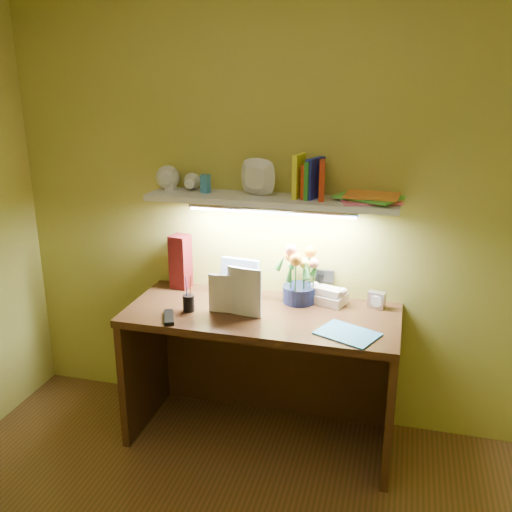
{
  "coord_description": "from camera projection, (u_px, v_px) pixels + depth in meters",
  "views": [
    {
      "loc": [
        0.66,
        -1.42,
        1.92
      ],
      "look_at": [
        -0.07,
        1.35,
        1.0
      ],
      "focal_mm": 40.0,
      "sensor_mm": 36.0,
      "label": 1
    }
  ],
  "objects": [
    {
      "name": "tv_remote",
      "position": [
        169.0,
        317.0,
        2.84
      ],
      "size": [
        0.11,
        0.17,
        0.02
      ],
      "primitive_type": "cube",
      "rotation": [
        0.0,
        0.0,
        0.43
      ],
      "color": "black",
      "rests_on": "desk"
    },
    {
      "name": "flower_bouquet",
      "position": [
        300.0,
        274.0,
        3.01
      ],
      "size": [
        0.26,
        0.26,
        0.31
      ],
      "primitive_type": null,
      "rotation": [
        0.0,
        0.0,
        0.39
      ],
      "color": "#0F163B",
      "rests_on": "desk"
    },
    {
      "name": "desk",
      "position": [
        261.0,
        376.0,
        3.05
      ],
      "size": [
        1.4,
        0.6,
        0.75
      ],
      "primitive_type": "cube",
      "color": "#321F0D",
      "rests_on": "ground"
    },
    {
      "name": "desk_clock",
      "position": [
        377.0,
        300.0,
        2.97
      ],
      "size": [
        0.1,
        0.06,
        0.09
      ],
      "primitive_type": "cube",
      "rotation": [
        0.0,
        0.0,
        -0.25
      ],
      "color": "#AFAFB4",
      "rests_on": "desk"
    },
    {
      "name": "blue_folder",
      "position": [
        347.0,
        334.0,
        2.68
      ],
      "size": [
        0.33,
        0.29,
        0.01
      ],
      "primitive_type": "cube",
      "rotation": [
        0.0,
        0.0,
        -0.42
      ],
      "color": "#3486C7",
      "rests_on": "desk"
    },
    {
      "name": "art_card",
      "position": [
        240.0,
        278.0,
        3.11
      ],
      "size": [
        0.21,
        0.07,
        0.21
      ],
      "primitive_type": null,
      "rotation": [
        0.0,
        0.0,
        -0.12
      ],
      "color": "white",
      "rests_on": "desk"
    },
    {
      "name": "whisky_box",
      "position": [
        181.0,
        262.0,
        3.22
      ],
      "size": [
        0.11,
        0.11,
        0.31
      ],
      "primitive_type": "cube",
      "rotation": [
        0.0,
        0.0,
        -0.16
      ],
      "color": "#521012",
      "rests_on": "desk"
    },
    {
      "name": "telephone",
      "position": [
        329.0,
        294.0,
        3.02
      ],
      "size": [
        0.21,
        0.18,
        0.1
      ],
      "primitive_type": null,
      "rotation": [
        0.0,
        0.0,
        -0.32
      ],
      "color": "#F9E6D0",
      "rests_on": "desk"
    },
    {
      "name": "pen_cup",
      "position": [
        188.0,
        298.0,
        2.92
      ],
      "size": [
        0.08,
        0.08,
        0.15
      ],
      "primitive_type": "cylinder",
      "rotation": [
        0.0,
        0.0,
        -0.28
      ],
      "color": "black",
      "rests_on": "desk"
    },
    {
      "name": "desk_book_b",
      "position": [
        228.0,
        289.0,
        2.89
      ],
      "size": [
        0.19,
        0.05,
        0.25
      ],
      "primitive_type": "imported",
      "rotation": [
        0.0,
        0.0,
        -0.19
      ],
      "color": "silver",
      "rests_on": "desk"
    },
    {
      "name": "whisky_bottle",
      "position": [
        181.0,
        265.0,
        3.26
      ],
      "size": [
        0.09,
        0.09,
        0.25
      ],
      "primitive_type": null,
      "rotation": [
        0.0,
        0.0,
        -0.41
      ],
      "color": "#B25B0C",
      "rests_on": "desk"
    },
    {
      "name": "desk_book_a",
      "position": [
        209.0,
        292.0,
        2.91
      ],
      "size": [
        0.15,
        0.02,
        0.21
      ],
      "primitive_type": "imported",
      "rotation": [
        0.0,
        0.0,
        -0.01
      ],
      "color": "silver",
      "rests_on": "desk"
    },
    {
      "name": "wall_shelf",
      "position": [
        271.0,
        193.0,
        2.91
      ],
      "size": [
        1.32,
        0.32,
        0.25
      ],
      "color": "silver",
      "rests_on": "ground"
    }
  ]
}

